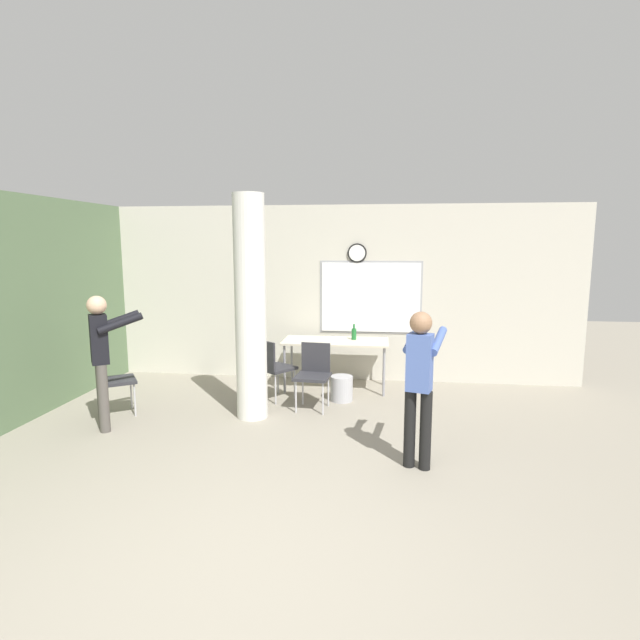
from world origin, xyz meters
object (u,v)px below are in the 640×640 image
at_px(chair_by_left_wall, 111,377).
at_px(chair_table_front, 314,371).
at_px(folding_table, 336,344).
at_px(chair_table_left, 273,365).
at_px(person_watching_back, 102,352).
at_px(bottle_on_table, 354,334).
at_px(person_playing_side, 420,377).

xyz_separation_m(chair_by_left_wall, chair_table_front, (2.54, 0.61, 0.00)).
bearing_deg(folding_table, chair_table_left, -141.25).
relative_size(folding_table, chair_table_left, 1.82).
xyz_separation_m(chair_table_front, person_watching_back, (-2.35, -1.09, 0.43)).
xyz_separation_m(folding_table, person_watching_back, (-2.55, -2.02, 0.24)).
xyz_separation_m(bottle_on_table, person_watching_back, (-2.82, -2.12, 0.10)).
bearing_deg(chair_table_left, folding_table, 38.75).
bearing_deg(chair_by_left_wall, person_playing_side, -15.29).
bearing_deg(person_watching_back, chair_table_front, 24.86).
bearing_deg(bottle_on_table, person_watching_back, -143.15).
height_order(chair_by_left_wall, person_playing_side, person_playing_side).
relative_size(folding_table, chair_table_front, 1.82).
height_order(chair_by_left_wall, person_watching_back, person_watching_back).
relative_size(bottle_on_table, person_watching_back, 0.15).
height_order(folding_table, chair_table_left, chair_table_left).
bearing_deg(bottle_on_table, chair_table_left, -145.32).
height_order(chair_table_left, chair_table_front, same).
relative_size(bottle_on_table, chair_by_left_wall, 0.27).
xyz_separation_m(bottle_on_table, chair_table_left, (-1.10, -0.76, -0.33)).
bearing_deg(chair_table_front, chair_by_left_wall, -166.45).
bearing_deg(person_playing_side, chair_table_front, 127.49).
bearing_deg(bottle_on_table, chair_table_front, -114.89).
height_order(bottle_on_table, chair_by_left_wall, bottle_on_table).
bearing_deg(chair_table_front, person_playing_side, -52.51).
distance_m(folding_table, bottle_on_table, 0.32).
bearing_deg(bottle_on_table, person_playing_side, -73.59).
bearing_deg(chair_table_front, bottle_on_table, 65.11).
bearing_deg(bottle_on_table, chair_by_left_wall, -151.45).
relative_size(bottle_on_table, chair_table_front, 0.27).
distance_m(bottle_on_table, chair_table_front, 1.18).
relative_size(folding_table, bottle_on_table, 6.61).
xyz_separation_m(folding_table, chair_table_left, (-0.83, -0.66, -0.19)).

